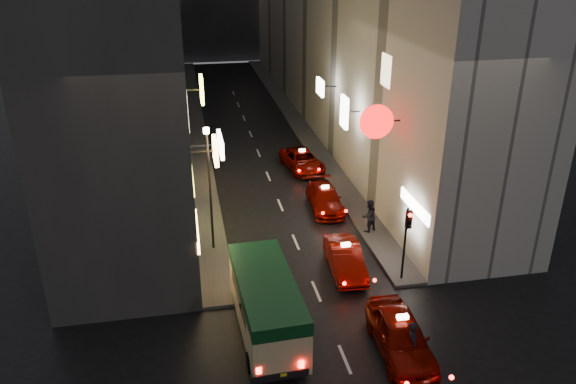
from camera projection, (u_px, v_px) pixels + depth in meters
building_left at (138, 15)px, 42.56m from camera, size 7.62×52.04×18.00m
building_right at (341, 11)px, 45.32m from camera, size 8.00×52.00×18.00m
sidewalk_left at (195, 125)px, 46.86m from camera, size 1.50×52.00×0.15m
sidewalk_right at (295, 120)px, 48.32m from camera, size 1.50×52.00×0.15m
minibus at (266, 300)px, 21.41m from camera, size 2.30×6.02×2.56m
taxi_near at (401, 333)px, 20.74m from camera, size 2.55×5.68×1.94m
taxi_second at (345, 257)px, 26.00m from camera, size 2.27×4.93×1.70m
taxi_third at (325, 197)px, 32.18m from camera, size 2.14×4.69×1.63m
taxi_far at (302, 159)px, 37.74m from camera, size 2.53×4.84×1.64m
pedestrian_crossing at (413, 341)px, 20.13m from camera, size 0.56×0.75×2.04m
pedestrian_sidewalk at (369, 214)px, 29.19m from camera, size 0.88×0.73×2.01m
traffic_light at (407, 230)px, 24.34m from camera, size 0.26×0.43×3.50m
lamp_post at (209, 182)px, 26.56m from camera, size 0.28×0.28×6.22m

